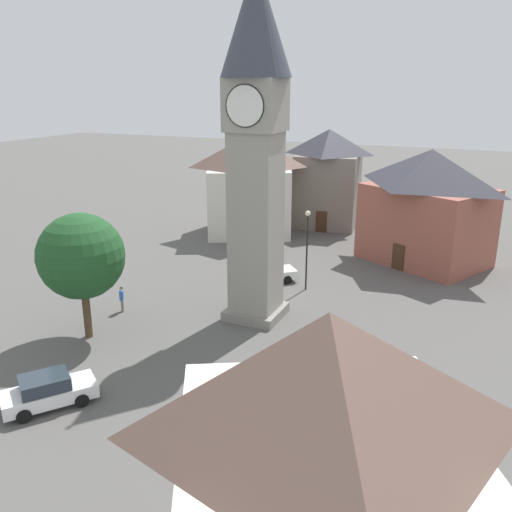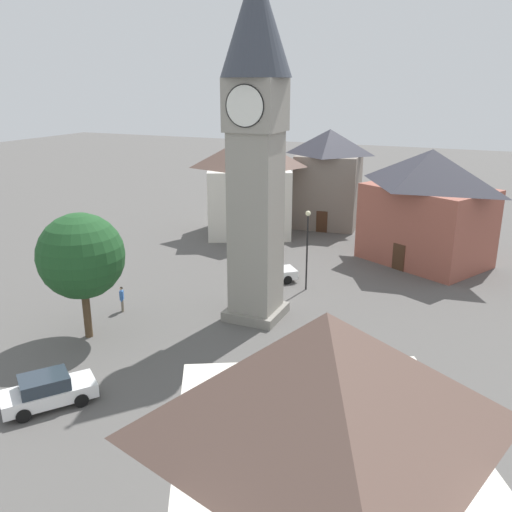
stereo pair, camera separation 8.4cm
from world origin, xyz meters
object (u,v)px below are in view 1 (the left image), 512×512
Objects in this scene: car_red_corner at (258,403)px; lamp_post at (307,239)px; car_white_side at (319,359)px; building_shop_left at (427,206)px; tree at (81,256)px; clock_tower at (256,121)px; car_silver_kerb at (48,391)px; building_hall_far at (328,178)px; building_terrace_right at (248,184)px; pedestrian at (122,297)px; building_corner_back at (321,493)px; car_blue_kerb at (267,272)px.

car_red_corner is 16.28m from lamp_post.
building_shop_left is (2.36, 20.64, 3.92)m from car_white_side.
tree is 0.63× the size of building_shop_left.
car_white_side is 14.17m from tree.
clock_tower is 15.72m from car_red_corner.
car_red_corner is at bearing -78.69° from lamp_post.
clock_tower is 4.76× the size of car_silver_kerb.
building_hall_far is at bearing 142.39° from building_shop_left.
car_red_corner and car_white_side have the same top height.
clock_tower is at bearing 70.46° from car_silver_kerb.
car_silver_kerb is 8.21m from tree.
building_terrace_right is (-16.78, 2.32, 0.12)m from building_shop_left.
building_corner_back is (18.08, -15.80, 3.84)m from pedestrian.
car_white_side is at bearing -96.51° from building_shop_left.
car_red_corner is (6.21, -15.95, 0.00)m from car_blue_kerb.
building_shop_left reaches higher than car_blue_kerb.
lamp_post is at bearing 109.35° from building_corner_back.
car_silver_kerb is 19.78m from lamp_post.
building_corner_back is at bearing -34.35° from tree.
building_hall_far is at bearing 101.87° from car_red_corner.
building_corner_back is at bearing -73.58° from building_hall_far.
building_shop_left is (15.83, 22.10, -0.21)m from tree.
pedestrian is 24.31m from building_corner_back.
tree is (-12.23, 3.44, 4.13)m from car_red_corner.
building_hall_far is (6.08, 5.93, 0.15)m from building_terrace_right.
car_blue_kerb is 17.11m from car_red_corner.
car_silver_kerb is at bearing -93.13° from building_hall_far.
building_corner_back is at bearing -70.65° from lamp_post.
building_corner_back is (18.58, -36.46, 0.04)m from building_terrace_right.
building_terrace_right reaches higher than car_silver_kerb.
car_silver_kerb is at bearing -82.47° from building_terrace_right.
tree is 24.43m from building_terrace_right.
building_corner_back is 1.65× the size of lamp_post.
building_shop_left is (12.71, 28.47, 3.92)m from car_silver_kerb.
car_silver_kerb is at bearing 158.64° from building_corner_back.
car_silver_kerb is 16.10m from building_corner_back.
car_silver_kerb is at bearing -63.92° from tree.
car_red_corner is 14.58m from pedestrian.
car_red_corner is at bearing -104.26° from car_white_side.
building_hall_far is at bearing 106.12° from car_white_side.
building_shop_left is (8.12, 15.52, -7.32)m from clock_tower.
building_corner_back reaches higher than building_terrace_right.
tree reaches higher than car_white_side.
car_blue_kerb is 14.27m from building_shop_left.
building_shop_left is at bearing -7.87° from building_terrace_right.
clock_tower reaches higher than car_silver_kerb.
clock_tower reaches higher than pedestrian.
building_corner_back is at bearing -41.16° from pedestrian.
tree is (0.45, -3.76, 3.88)m from pedestrian.
pedestrian is 24.80m from building_shop_left.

